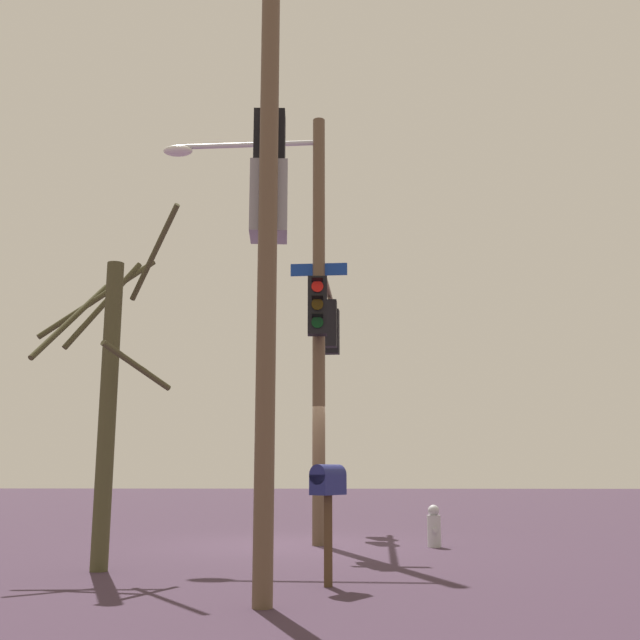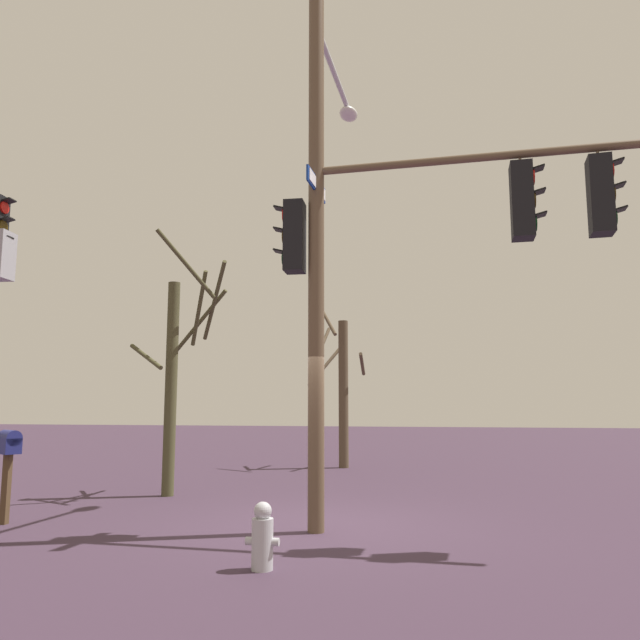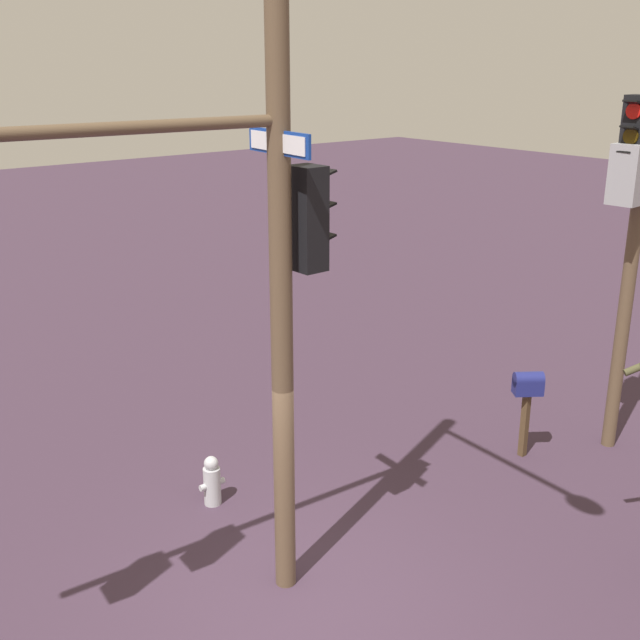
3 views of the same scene
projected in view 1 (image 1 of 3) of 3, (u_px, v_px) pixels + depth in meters
The scene contains 6 objects.
ground_plane at pixel (294, 545), 13.44m from camera, with size 80.00×80.00×0.00m, color #3C2A3A.
main_signal_pole_assembly at pixel (315, 306), 15.34m from camera, with size 5.93×3.73×8.27m.
secondary_pole_assembly at pixel (268, 205), 8.38m from camera, with size 0.76×0.46×7.94m.
fire_hydrant at pixel (434, 527), 13.20m from camera, with size 0.38×0.24×0.73m.
mailbox at pixel (328, 490), 8.94m from camera, with size 0.50×0.45×1.41m.
bare_tree_across_street at pixel (108, 388), 10.59m from camera, with size 2.08×2.14×5.23m.
Camera 1 is at (13.96, 0.82, 1.35)m, focal length 41.84 mm.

